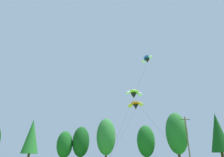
% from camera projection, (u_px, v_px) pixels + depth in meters
% --- Properties ---
extents(treeline_tree_c, '(4.15, 4.15, 11.60)m').
position_uv_depth(treeline_tree_c, '(32.00, 136.00, 51.24)').
color(treeline_tree_c, '#472D19').
rests_on(treeline_tree_c, ground_plane).
extents(treeline_tree_d, '(4.18, 4.18, 8.81)m').
position_uv_depth(treeline_tree_d, '(65.00, 145.00, 53.12)').
color(treeline_tree_d, '#472D19').
rests_on(treeline_tree_d, ground_plane).
extents(treeline_tree_e, '(4.52, 4.52, 10.07)m').
position_uv_depth(treeline_tree_e, '(81.00, 142.00, 53.79)').
color(treeline_tree_e, '#472D19').
rests_on(treeline_tree_e, ground_plane).
extents(treeline_tree_f, '(5.09, 5.09, 12.19)m').
position_uv_depth(treeline_tree_f, '(106.00, 136.00, 53.61)').
color(treeline_tree_f, '#472D19').
rests_on(treeline_tree_f, ground_plane).
extents(treeline_tree_g, '(4.46, 4.46, 9.85)m').
position_uv_depth(treeline_tree_g, '(146.00, 141.00, 50.10)').
color(treeline_tree_g, '#472D19').
rests_on(treeline_tree_g, ground_plane).
extents(treeline_tree_h, '(5.24, 5.24, 12.73)m').
position_uv_depth(treeline_tree_h, '(177.00, 133.00, 49.01)').
color(treeline_tree_h, '#472D19').
rests_on(treeline_tree_h, ground_plane).
extents(treeline_tree_i, '(4.29, 4.29, 12.22)m').
position_uv_depth(treeline_tree_i, '(218.00, 132.00, 47.23)').
color(treeline_tree_i, '#472D19').
rests_on(treeline_tree_i, ground_plane).
extents(utility_pole, '(2.20, 0.26, 10.51)m').
position_uv_depth(utility_pole, '(188.00, 140.00, 42.49)').
color(utility_pole, brown).
rests_on(utility_pole, ground_plane).
extents(parafoil_kite_high_orange, '(5.90, 13.31, 10.89)m').
position_uv_depth(parafoil_kite_high_orange, '(136.00, 105.00, 39.14)').
color(parafoil_kite_high_orange, orange).
extents(parafoil_kite_mid_lime_white, '(5.24, 12.11, 10.60)m').
position_uv_depth(parafoil_kite_mid_lime_white, '(134.00, 94.00, 30.49)').
color(parafoil_kite_mid_lime_white, '#93D633').
extents(parafoil_kite_far_blue_white, '(7.81, 9.46, 18.73)m').
position_uv_depth(parafoil_kite_far_blue_white, '(147.00, 59.00, 38.12)').
color(parafoil_kite_far_blue_white, blue).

